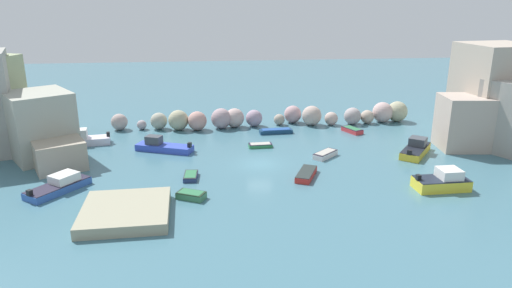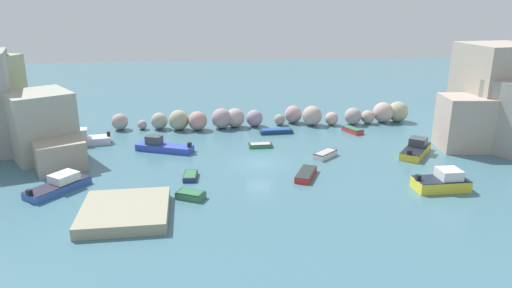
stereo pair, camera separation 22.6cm
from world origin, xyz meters
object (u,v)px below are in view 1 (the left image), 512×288
at_px(moored_boat_2, 306,174).
at_px(moored_boat_10, 191,176).
at_px(moored_boat_4, 325,154).
at_px(moored_boat_6, 60,185).
at_px(stone_dock, 126,211).
at_px(moored_boat_9, 191,195).
at_px(moored_boat_0, 416,149).
at_px(moored_boat_3, 276,131).
at_px(moored_boat_5, 89,139).
at_px(moored_boat_8, 443,181).
at_px(moored_boat_7, 163,146).
at_px(moored_boat_11, 260,145).
at_px(moored_boat_1, 352,130).

xyz_separation_m(moored_boat_2, moored_boat_10, (-10.97, 0.85, -0.05)).
distance_m(moored_boat_4, moored_boat_6, 26.47).
bearing_deg(stone_dock, moored_boat_9, 30.04).
xyz_separation_m(moored_boat_0, moored_boat_9, (-24.15, -9.20, -0.27)).
xyz_separation_m(stone_dock, moored_boat_3, (15.16, 21.77, -0.17)).
bearing_deg(moored_boat_6, moored_boat_5, 39.24).
xyz_separation_m(stone_dock, moored_boat_9, (5.01, 2.90, -0.12)).
xyz_separation_m(moored_boat_2, moored_boat_8, (11.52, -4.15, 0.43)).
height_order(moored_boat_0, moored_boat_7, moored_boat_0).
xyz_separation_m(moored_boat_0, moored_boat_7, (-27.60, 4.14, -0.08)).
xyz_separation_m(moored_boat_4, moored_boat_10, (-14.23, -4.60, -0.08)).
bearing_deg(moored_boat_11, moored_boat_6, -153.99).
height_order(moored_boat_3, moored_boat_5, moored_boat_5).
distance_m(moored_boat_1, moored_boat_7, 23.79).
bearing_deg(moored_boat_0, moored_boat_10, 138.31).
bearing_deg(moored_boat_4, moored_boat_7, -55.83).
relative_size(moored_boat_2, moored_boat_7, 0.61).
relative_size(moored_boat_2, moored_boat_11, 1.49).
relative_size(moored_boat_0, moored_boat_11, 2.11).
height_order(moored_boat_4, moored_boat_5, moored_boat_5).
relative_size(moored_boat_1, moored_boat_4, 0.99).
relative_size(moored_boat_3, moored_boat_4, 1.35).
distance_m(moored_boat_0, moored_boat_10, 24.73).
bearing_deg(moored_boat_11, moored_boat_4, -35.58).
relative_size(moored_boat_0, moored_boat_7, 0.87).
distance_m(moored_boat_4, moored_boat_8, 12.67).
relative_size(stone_dock, moored_boat_8, 1.46).
relative_size(moored_boat_2, moored_boat_9, 1.51).
distance_m(moored_boat_8, moored_boat_10, 23.05).
bearing_deg(moored_boat_10, moored_boat_9, 5.68).
relative_size(stone_dock, moored_boat_11, 2.57).
bearing_deg(moored_boat_1, moored_boat_7, 77.51).
distance_m(moored_boat_3, moored_boat_4, 10.38).
bearing_deg(moored_boat_9, moored_boat_10, -61.18).
bearing_deg(moored_boat_5, moored_boat_4, 155.76).
relative_size(moored_boat_1, moored_boat_5, 0.67).
height_order(moored_boat_7, moored_boat_9, moored_boat_7).
bearing_deg(moored_boat_8, moored_boat_3, 120.97).
distance_m(moored_boat_3, moored_boat_8, 22.75).
bearing_deg(moored_boat_9, moored_boat_11, -92.31).
xyz_separation_m(moored_boat_1, moored_boat_10, (-20.00, -13.58, -0.06)).
height_order(moored_boat_8, moored_boat_9, moored_boat_8).
bearing_deg(moored_boat_2, moored_boat_7, 80.50).
xyz_separation_m(moored_boat_4, moored_boat_8, (8.26, -9.60, 0.40)).
distance_m(moored_boat_9, moored_boat_11, 15.45).
bearing_deg(moored_boat_6, moored_boat_3, -16.83).
xyz_separation_m(moored_boat_2, moored_boat_9, (-10.82, -3.82, 0.03)).
bearing_deg(moored_boat_4, moored_boat_2, 16.42).
bearing_deg(stone_dock, moored_boat_2, 22.99).
height_order(moored_boat_2, moored_boat_3, moored_boat_2).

